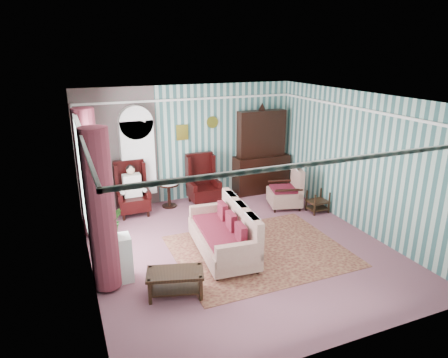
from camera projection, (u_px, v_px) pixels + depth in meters
name	position (u px, v px, depth m)	size (l,w,h in m)	color
floor	(239.00, 247.00, 7.85)	(6.00, 6.00, 0.00)	#824C58
room_shell	(205.00, 149.00, 7.16)	(5.53, 6.02, 2.91)	#35615F
bookcase	(138.00, 163.00, 9.51)	(0.80, 0.28, 2.24)	silver
dresser_hutch	(262.00, 149.00, 10.57)	(1.50, 0.56, 2.36)	black
wingback_left	(132.00, 189.00, 9.23)	(0.76, 0.80, 1.25)	black
wingback_right	(203.00, 180.00, 9.86)	(0.76, 0.80, 1.25)	black
seated_woman	(132.00, 191.00, 9.24)	(0.44, 0.40, 1.18)	silver
round_side_table	(169.00, 195.00, 9.79)	(0.50, 0.50, 0.60)	black
nest_table	(318.00, 201.00, 9.46)	(0.45, 0.38, 0.54)	black
plant_stand	(115.00, 260.00, 6.59)	(0.55, 0.35, 0.80)	silver
rug	(259.00, 251.00, 7.70)	(3.20, 2.60, 0.01)	#441618
sofa	(222.00, 229.00, 7.44)	(1.97, 0.97, 1.03)	beige
floral_armchair	(285.00, 186.00, 9.68)	(0.82, 0.75, 1.07)	beige
coffee_table	(175.00, 283.00, 6.26)	(0.88, 0.48, 0.42)	black
potted_plant_a	(107.00, 230.00, 6.26)	(0.39, 0.34, 0.44)	#1B541A
potted_plant_b	(114.00, 221.00, 6.50)	(0.26, 0.21, 0.47)	#234E18
potted_plant_c	(106.00, 225.00, 6.42)	(0.24, 0.24, 0.42)	#22581B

